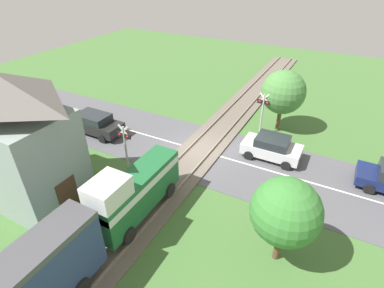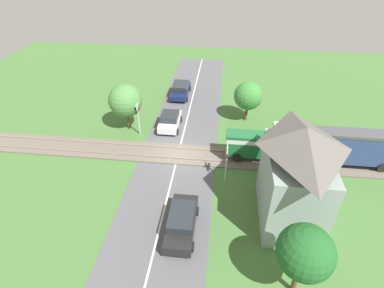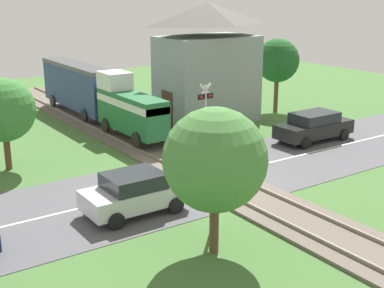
% 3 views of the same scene
% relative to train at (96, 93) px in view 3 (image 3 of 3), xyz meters
% --- Properties ---
extents(ground_plane, '(60.00, 60.00, 0.00)m').
position_rel_train_xyz_m(ground_plane, '(0.00, -10.94, -1.87)').
color(ground_plane, '#426B33').
extents(road_surface, '(48.00, 6.40, 0.02)m').
position_rel_train_xyz_m(road_surface, '(0.00, -10.94, -1.86)').
color(road_surface, '#515156').
rests_on(road_surface, ground_plane).
extents(track_bed, '(2.80, 48.00, 0.24)m').
position_rel_train_xyz_m(track_bed, '(0.00, -10.94, -1.80)').
color(track_bed, '#665B51').
rests_on(track_bed, ground_plane).
extents(train, '(1.58, 13.58, 3.18)m').
position_rel_train_xyz_m(train, '(0.00, 0.00, 0.00)').
color(train, '#1E6033').
rests_on(train, track_bed).
extents(car_near_crossing, '(3.61, 1.96, 1.49)m').
position_rel_train_xyz_m(car_near_crossing, '(-4.30, -12.38, -1.09)').
color(car_near_crossing, silver).
rests_on(car_near_crossing, ground_plane).
extents(car_far_side, '(4.33, 1.85, 1.52)m').
position_rel_train_xyz_m(car_far_side, '(7.86, -9.50, -1.07)').
color(car_far_side, black).
rests_on(car_far_side, ground_plane).
extents(crossing_signal_west_approach, '(0.90, 0.18, 3.18)m').
position_rel_train_xyz_m(crossing_signal_west_approach, '(-2.78, -14.98, 0.17)').
color(crossing_signal_west_approach, '#B7B7B7').
rests_on(crossing_signal_west_approach, ground_plane).
extents(crossing_signal_east_approach, '(0.90, 0.18, 3.18)m').
position_rel_train_xyz_m(crossing_signal_east_approach, '(2.78, -6.89, 0.17)').
color(crossing_signal_east_approach, '#B7B7B7').
rests_on(crossing_signal_east_approach, ground_plane).
extents(station_building, '(5.97, 3.80, 6.90)m').
position_rel_train_xyz_m(station_building, '(5.84, -2.80, 1.48)').
color(station_building, gray).
rests_on(station_building, ground_plane).
extents(pedestrian_by_station, '(0.43, 0.43, 1.76)m').
position_rel_train_xyz_m(pedestrian_by_station, '(1.73, -3.05, -1.07)').
color(pedestrian_by_station, '#333338').
rests_on(pedestrian_by_station, ground_plane).
extents(tree_by_station, '(2.75, 2.75, 4.64)m').
position_rel_train_xyz_m(tree_by_station, '(11.11, -3.15, 1.38)').
color(tree_by_station, brown).
rests_on(tree_by_station, ground_plane).
extents(tree_roadside_hedge, '(2.76, 2.76, 4.06)m').
position_rel_train_xyz_m(tree_roadside_hedge, '(-6.58, -5.03, 0.80)').
color(tree_roadside_hedge, brown).
rests_on(tree_roadside_hedge, ground_plane).
extents(tree_beyond_track, '(3.08, 3.08, 4.49)m').
position_rel_train_xyz_m(tree_beyond_track, '(-3.73, -16.33, 1.07)').
color(tree_beyond_track, brown).
rests_on(tree_beyond_track, ground_plane).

